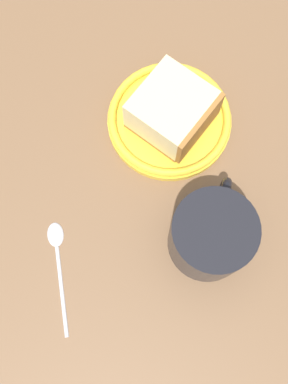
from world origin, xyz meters
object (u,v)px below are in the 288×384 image
at_px(cake_slice, 172,111).
at_px(tea_mug, 211,235).
at_px(small_plate, 169,120).
at_px(teaspoon, 57,254).

relative_size(cake_slice, tea_mug, 0.79).
height_order(small_plate, teaspoon, small_plate).
distance_m(tea_mug, teaspoon, 0.18).
relative_size(small_plate, cake_slice, 1.75).
height_order(tea_mug, teaspoon, tea_mug).
bearing_deg(small_plate, cake_slice, 93.23).
relative_size(cake_slice, teaspoon, 0.81).
xyz_separation_m(cake_slice, teaspoon, (0.22, 0.01, -0.04)).
bearing_deg(small_plate, teaspoon, 2.10).
bearing_deg(teaspoon, small_plate, -177.90).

